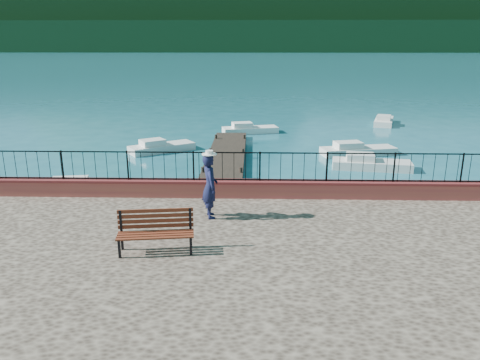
# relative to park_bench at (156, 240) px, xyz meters

# --- Properties ---
(ground) EXTENTS (2000.00, 2000.00, 0.00)m
(ground) POSITION_rel_park_bench_xyz_m (2.92, 0.62, -1.51)
(ground) COLOR #19596B
(ground) RESTS_ON ground
(parapet) EXTENTS (28.00, 0.46, 0.58)m
(parapet) POSITION_rel_park_bench_xyz_m (2.92, 4.32, -0.02)
(parapet) COLOR #A4503B
(parapet) RESTS_ON promenade
(railing) EXTENTS (27.00, 0.05, 0.95)m
(railing) POSITION_rel_park_bench_xyz_m (2.92, 4.32, 0.74)
(railing) COLOR black
(railing) RESTS_ON parapet
(dock) EXTENTS (2.00, 16.00, 0.30)m
(dock) POSITION_rel_park_bench_xyz_m (0.92, 12.62, -1.36)
(dock) COLOR #2D231C
(dock) RESTS_ON ground
(far_forest) EXTENTS (900.00, 60.00, 18.00)m
(far_forest) POSITION_rel_park_bench_xyz_m (2.92, 300.62, 7.49)
(far_forest) COLOR black
(far_forest) RESTS_ON ground
(foothills) EXTENTS (900.00, 120.00, 44.00)m
(foothills) POSITION_rel_park_bench_xyz_m (2.92, 360.62, 20.49)
(foothills) COLOR black
(foothills) RESTS_ON ground
(companion_hill) EXTENTS (448.00, 384.00, 180.00)m
(companion_hill) POSITION_rel_park_bench_xyz_m (222.92, 560.62, -1.51)
(companion_hill) COLOR #142D23
(companion_hill) RESTS_ON ground
(park_bench) EXTENTS (1.94, 0.85, 1.04)m
(park_bench) POSITION_rel_park_bench_xyz_m (0.00, 0.00, 0.00)
(park_bench) COLOR black
(park_bench) RESTS_ON promenade
(person) EXTENTS (0.62, 0.79, 1.91)m
(person) POSITION_rel_park_bench_xyz_m (1.13, 2.44, 0.64)
(person) COLOR #111534
(person) RESTS_ON promenade
(hat) EXTENTS (0.44, 0.44, 0.12)m
(hat) POSITION_rel_park_bench_xyz_m (1.13, 2.44, 1.66)
(hat) COLOR white
(hat) RESTS_ON person
(boat_0) EXTENTS (4.31, 1.91, 0.80)m
(boat_0) POSITION_rel_park_bench_xyz_m (-4.64, 7.83, -1.11)
(boat_0) COLOR silver
(boat_0) RESTS_ON ground
(boat_1) EXTENTS (4.05, 1.87, 0.80)m
(boat_1) POSITION_rel_park_bench_xyz_m (8.42, 12.56, -1.11)
(boat_1) COLOR silver
(boat_1) RESTS_ON ground
(boat_2) EXTENTS (4.42, 2.16, 0.80)m
(boat_2) POSITION_rel_park_bench_xyz_m (8.41, 15.65, -1.11)
(boat_2) COLOR silver
(boat_2) RESTS_ON ground
(boat_3) EXTENTS (3.87, 3.21, 0.80)m
(boat_3) POSITION_rel_park_bench_xyz_m (-2.98, 16.18, -1.11)
(boat_3) COLOR silver
(boat_3) RESTS_ON ground
(boat_4) EXTENTS (4.05, 2.20, 0.80)m
(boat_4) POSITION_rel_park_bench_xyz_m (2.18, 22.10, -1.11)
(boat_4) COLOR white
(boat_4) RESTS_ON ground
(boat_5) EXTENTS (2.36, 3.90, 0.80)m
(boat_5) POSITION_rel_park_bench_xyz_m (12.63, 26.10, -1.11)
(boat_5) COLOR silver
(boat_5) RESTS_ON ground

